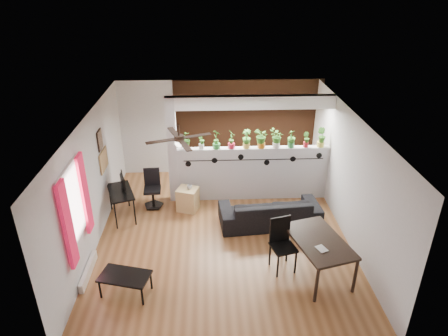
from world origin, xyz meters
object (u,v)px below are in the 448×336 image
office_chair (153,191)px  potted_plant_7 (291,138)px  potted_plant_6 (277,138)px  potted_plant_9 (321,137)px  computer_desk (121,194)px  sofa (270,211)px  potted_plant_1 (201,141)px  coffee_table (125,277)px  potted_plant_0 (186,141)px  potted_plant_4 (247,138)px  folding_chair (281,239)px  potted_plant_3 (232,139)px  cup (189,187)px  cube_shelf (188,199)px  dining_table (319,243)px  potted_plant_2 (216,138)px  ceiling_fan (179,140)px  potted_plant_8 (306,139)px  potted_plant_5 (262,138)px

office_chair → potted_plant_7: bearing=4.9°
potted_plant_6 → potted_plant_9: (1.05, 0.00, 0.01)m
computer_desk → potted_plant_6: bearing=11.8°
sofa → potted_plant_1: bearing=-42.7°
computer_desk → potted_plant_7: bearing=10.8°
office_chair → coffee_table: size_ratio=0.98×
potted_plant_0 → coffee_table: potted_plant_0 is taller
potted_plant_1 → potted_plant_4: size_ratio=0.79×
potted_plant_0 → folding_chair: size_ratio=0.35×
potted_plant_7 → potted_plant_0: bearing=180.0°
potted_plant_3 → cup: (-1.00, -0.50, -0.99)m
potted_plant_0 → cube_shelf: (0.01, -0.50, -1.27)m
potted_plant_3 → sofa: bearing=-55.4°
potted_plant_9 → dining_table: potted_plant_9 is taller
potted_plant_1 → potted_plant_3: 0.70m
potted_plant_2 → ceiling_fan: bearing=-111.9°
potted_plant_7 → office_chair: potted_plant_7 is taller
potted_plant_7 → potted_plant_9: potted_plant_9 is taller
coffee_table → cube_shelf: bearing=70.2°
potted_plant_6 → potted_plant_2: bearing=180.0°
ceiling_fan → potted_plant_6: bearing=40.2°
potted_plant_7 → folding_chair: (-0.63, -2.60, -0.95)m
cube_shelf → folding_chair: folding_chair is taller
potted_plant_3 → potted_plant_4: (0.35, 0.00, -0.00)m
potted_plant_4 → sofa: 1.77m
potted_plant_1 → dining_table: 3.63m
potted_plant_7 → ceiling_fan: bearing=-144.0°
potted_plant_8 → sofa: size_ratio=0.17×
cube_shelf → cup: cup is taller
potted_plant_8 → dining_table: bearing=-96.9°
sofa → dining_table: bearing=105.4°
cube_shelf → coffee_table: bearing=-91.6°
potted_plant_4 → potted_plant_9: (1.76, 0.00, 0.01)m
coffee_table → office_chair: bearing=87.3°
sofa → cube_shelf: size_ratio=3.77×
ceiling_fan → office_chair: bearing=118.1°
potted_plant_2 → folding_chair: bearing=-66.5°
potted_plant_3 → potted_plant_9: (2.11, 0.00, 0.01)m
cube_shelf → computer_desk: size_ratio=0.53×
dining_table → computer_desk: bearing=152.3°
potted_plant_2 → potted_plant_4: bearing=-0.0°
potted_plant_7 → cup: size_ratio=3.69×
potted_plant_3 → coffee_table: (-2.02, -3.20, -1.23)m
ceiling_fan → potted_plant_9: size_ratio=2.56×
potted_plant_5 → potted_plant_8: (1.05, 0.00, -0.06)m
potted_plant_9 → office_chair: (-3.99, -0.28, -1.19)m
potted_plant_7 → coffee_table: 4.85m
potted_plant_8 → cube_shelf: potted_plant_8 is taller
cube_shelf → potted_plant_3: bearing=43.7°
potted_plant_0 → sofa: bearing=-31.9°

